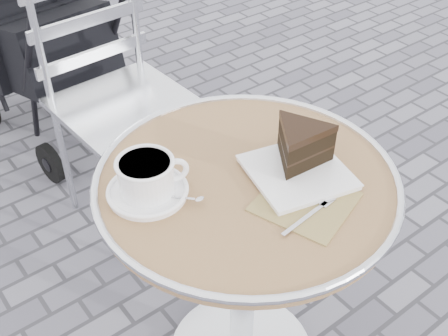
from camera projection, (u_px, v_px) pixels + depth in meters
cafe_table at (245, 228)px, 1.41m from camera, size 0.72×0.72×0.74m
cappuccino_set at (148, 180)px, 1.23m from camera, size 0.18×0.20×0.09m
cake_plate_set at (300, 151)px, 1.29m from camera, size 0.32×0.34×0.12m
bistro_chair at (106, 69)px, 1.96m from camera, size 0.46×0.46×0.98m
baby_stroller at (32, 40)px, 2.45m from camera, size 0.56×1.03×1.02m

